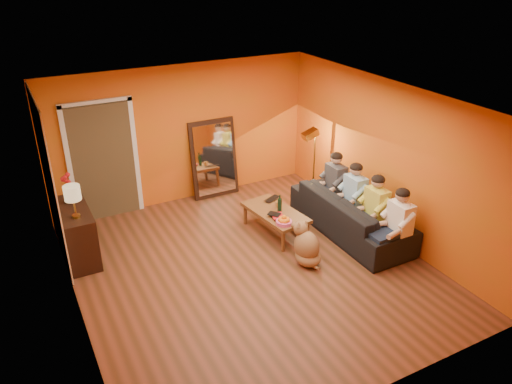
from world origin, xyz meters
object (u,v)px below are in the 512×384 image
sideboard (77,233)px  sofa (351,214)px  coffee_table (275,222)px  floor_lamp (314,166)px  vase (69,197)px  mirror_frame (214,159)px  person_mid_left (376,210)px  table_lamp (74,202)px  wine_bottle (280,203)px  tumbler (278,204)px  laptop (274,200)px  person_mid_right (354,196)px  dog (307,243)px  person_far_left (399,225)px  person_far_right (335,184)px

sideboard → sofa: (4.24, -1.37, -0.07)m
coffee_table → floor_lamp: (1.24, 0.72, 0.51)m
coffee_table → vase: vase is taller
mirror_frame → sideboard: bearing=-158.8°
sofa → person_mid_left: 0.54m
table_lamp → floor_lamp: 4.36m
person_mid_left → wine_bottle: 1.57m
tumbler → laptop: bearing=75.4°
mirror_frame → floor_lamp: size_ratio=1.06×
person_mid_right → dog: bearing=-157.4°
wine_bottle → floor_lamp: bearing=33.0°
person_mid_right → vase: size_ratio=7.17×
table_lamp → person_mid_left: size_ratio=0.42×
person_mid_right → person_mid_left: bearing=-90.0°
mirror_frame → person_mid_left: size_ratio=1.25×
dog → person_mid_left: 1.33m
person_far_left → person_mid_right: (0.00, 1.10, 0.00)m
person_far_right → laptop: bearing=165.8°
person_far_left → person_mid_right: bearing=90.0°
mirror_frame → person_mid_left: (1.58, -2.90, -0.15)m
vase → wine_bottle: bearing=-19.2°
wine_bottle → laptop: bearing=72.0°
person_far_right → laptop: 1.14m
sideboard → vase: vase is taller
person_far_left → laptop: (-1.09, 1.93, -0.18)m
sideboard → tumbler: 3.29m
floor_lamp → vase: (-4.34, 0.32, 0.22)m
dog → vase: size_ratio=4.07×
sofa → person_far_right: 0.71m
mirror_frame → person_mid_right: (1.58, -2.35, -0.15)m
mirror_frame → floor_lamp: (1.55, -1.15, -0.04)m
sideboard → coffee_table: size_ratio=0.97×
sideboard → floor_lamp: (4.34, -0.07, 0.29)m
laptop → dog: bearing=-122.2°
person_mid_left → mirror_frame: bearing=118.6°
coffee_table → tumbler: (0.12, 0.12, 0.26)m
mirror_frame → sofa: (1.45, -2.45, -0.41)m
sofa → laptop: size_ratio=7.26×
coffee_table → tumbler: tumbler is taller
sofa → laptop: 1.34m
mirror_frame → person_far_right: (1.58, -1.80, -0.15)m
table_lamp → person_far_left: bearing=-25.4°
tumbler → sideboard: bearing=168.1°
sideboard → person_mid_right: bearing=-16.2°
sideboard → vase: 0.57m
coffee_table → person_mid_right: bearing=-27.5°
coffee_table → dog: dog is taller
person_mid_left → person_far_right: bearing=90.0°
dog → person_mid_right: size_ratio=0.57×
mirror_frame → person_far_left: bearing=-65.4°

